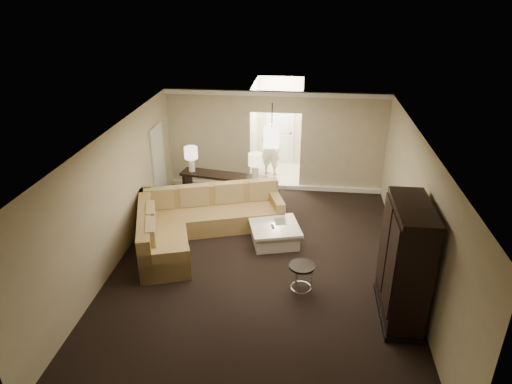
# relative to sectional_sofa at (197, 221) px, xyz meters

# --- Properties ---
(ground) EXTENTS (8.00, 8.00, 0.00)m
(ground) POSITION_rel_sectional_sofa_xyz_m (1.57, -1.05, -0.40)
(ground) COLOR black
(ground) RESTS_ON ground
(wall_back) EXTENTS (6.00, 0.04, 2.80)m
(wall_back) POSITION_rel_sectional_sofa_xyz_m (1.57, 2.95, 1.00)
(wall_back) COLOR #BAAE8C
(wall_back) RESTS_ON ground
(wall_front) EXTENTS (6.00, 0.04, 2.80)m
(wall_front) POSITION_rel_sectional_sofa_xyz_m (1.57, -5.05, 1.00)
(wall_front) COLOR #BAAE8C
(wall_front) RESTS_ON ground
(wall_left) EXTENTS (0.04, 8.00, 2.80)m
(wall_left) POSITION_rel_sectional_sofa_xyz_m (-1.43, -1.05, 1.00)
(wall_left) COLOR #BAAE8C
(wall_left) RESTS_ON ground
(wall_right) EXTENTS (0.04, 8.00, 2.80)m
(wall_right) POSITION_rel_sectional_sofa_xyz_m (4.57, -1.05, 1.00)
(wall_right) COLOR #BAAE8C
(wall_right) RESTS_ON ground
(ceiling) EXTENTS (6.00, 8.00, 0.02)m
(ceiling) POSITION_rel_sectional_sofa_xyz_m (1.57, -1.05, 2.40)
(ceiling) COLOR white
(ceiling) RESTS_ON wall_back
(crown_molding) EXTENTS (6.00, 0.10, 0.12)m
(crown_molding) POSITION_rel_sectional_sofa_xyz_m (1.57, 2.90, 2.33)
(crown_molding) COLOR white
(crown_molding) RESTS_ON wall_back
(baseboard) EXTENTS (6.00, 0.10, 0.12)m
(baseboard) POSITION_rel_sectional_sofa_xyz_m (1.57, 2.90, -0.34)
(baseboard) COLOR white
(baseboard) RESTS_ON ground
(side_door) EXTENTS (0.05, 0.90, 2.10)m
(side_door) POSITION_rel_sectional_sofa_xyz_m (-1.40, 1.75, 0.65)
(side_door) COLOR white
(side_door) RESTS_ON ground
(foyer) EXTENTS (1.44, 2.02, 2.80)m
(foyer) POSITION_rel_sectional_sofa_xyz_m (1.57, 4.29, 0.90)
(foyer) COLOR white
(foyer) RESTS_ON ground
(sectional_sofa) EXTENTS (3.52, 3.46, 1.00)m
(sectional_sofa) POSITION_rel_sectional_sofa_xyz_m (0.00, 0.00, 0.00)
(sectional_sofa) COLOR brown
(sectional_sofa) RESTS_ON ground
(coffee_table) EXTENTS (1.32, 1.32, 0.45)m
(coffee_table) POSITION_rel_sectional_sofa_xyz_m (1.80, -0.05, -0.18)
(coffee_table) COLOR silver
(coffee_table) RESTS_ON ground
(console_table) EXTENTS (2.30, 0.89, 0.87)m
(console_table) POSITION_rel_sectional_sofa_xyz_m (0.32, 1.71, 0.12)
(console_table) COLOR black
(console_table) RESTS_ON ground
(armoire) EXTENTS (0.65, 1.52, 2.18)m
(armoire) POSITION_rel_sectional_sofa_xyz_m (4.16, -2.27, 0.65)
(armoire) COLOR black
(armoire) RESTS_ON ground
(drink_table) EXTENTS (0.49, 0.49, 0.61)m
(drink_table) POSITION_rel_sectional_sofa_xyz_m (2.44, -1.83, 0.04)
(drink_table) COLOR black
(drink_table) RESTS_ON ground
(table_lamp_left) EXTENTS (0.35, 0.35, 0.66)m
(table_lamp_left) POSITION_rel_sectional_sofa_xyz_m (-0.54, 1.85, 0.91)
(table_lamp_left) COLOR white
(table_lamp_left) RESTS_ON console_table
(table_lamp_right) EXTENTS (0.35, 0.35, 0.66)m
(table_lamp_right) POSITION_rel_sectional_sofa_xyz_m (1.17, 1.56, 0.91)
(table_lamp_right) COLOR white
(table_lamp_right) RESTS_ON console_table
(pendant_light) EXTENTS (0.38, 0.38, 1.09)m
(pendant_light) POSITION_rel_sectional_sofa_xyz_m (1.57, 1.65, 1.55)
(pendant_light) COLOR black
(pendant_light) RESTS_ON ceiling
(person) EXTENTS (0.74, 0.59, 1.79)m
(person) POSITION_rel_sectional_sofa_xyz_m (1.36, 3.95, 0.50)
(person) COLOR beige
(person) RESTS_ON ground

